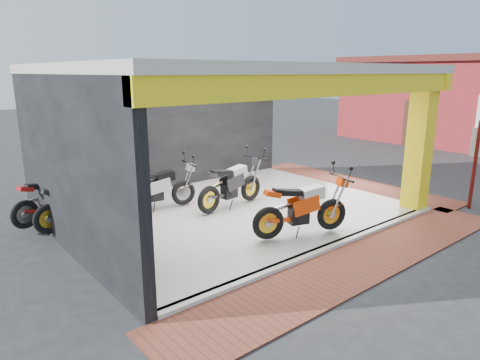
% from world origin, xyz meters
% --- Properties ---
extents(ground, '(80.00, 80.00, 0.00)m').
position_xyz_m(ground, '(0.00, 0.00, 0.00)').
color(ground, '#2D2D30').
rests_on(ground, ground).
extents(showroom_floor, '(8.00, 6.00, 0.10)m').
position_xyz_m(showroom_floor, '(0.00, 2.00, 0.05)').
color(showroom_floor, white).
rests_on(showroom_floor, ground).
extents(showroom_ceiling, '(8.40, 6.40, 0.20)m').
position_xyz_m(showroom_ceiling, '(0.00, 2.00, 3.60)').
color(showroom_ceiling, beige).
rests_on(showroom_ceiling, corner_column).
extents(back_wall, '(8.20, 0.20, 3.50)m').
position_xyz_m(back_wall, '(0.00, 5.10, 1.75)').
color(back_wall, black).
rests_on(back_wall, ground).
extents(left_wall, '(0.20, 6.20, 3.50)m').
position_xyz_m(left_wall, '(-4.10, 2.00, 1.75)').
color(left_wall, black).
rests_on(left_wall, ground).
extents(corner_column, '(0.50, 0.50, 3.50)m').
position_xyz_m(corner_column, '(3.75, -0.75, 1.75)').
color(corner_column, yellow).
rests_on(corner_column, ground).
extents(header_beam_front, '(8.40, 0.30, 0.40)m').
position_xyz_m(header_beam_front, '(0.00, -1.00, 3.30)').
color(header_beam_front, yellow).
rests_on(header_beam_front, corner_column).
extents(header_beam_right, '(0.30, 6.40, 0.40)m').
position_xyz_m(header_beam_right, '(4.00, 2.00, 3.30)').
color(header_beam_right, yellow).
rests_on(header_beam_right, corner_column).
extents(floor_kerb, '(8.00, 0.20, 0.10)m').
position_xyz_m(floor_kerb, '(0.00, -1.02, 0.05)').
color(floor_kerb, white).
rests_on(floor_kerb, ground).
extents(paver_front, '(9.00, 1.40, 0.03)m').
position_xyz_m(paver_front, '(0.00, -1.80, 0.01)').
color(paver_front, brown).
rests_on(paver_front, ground).
extents(paver_right, '(1.40, 7.00, 0.03)m').
position_xyz_m(paver_right, '(4.80, 2.00, 0.01)').
color(paver_right, brown).
rests_on(paver_right, ground).
extents(signpost, '(0.12, 0.32, 2.34)m').
position_xyz_m(signpost, '(5.03, -1.63, 1.28)').
color(signpost, '#59100D').
rests_on(signpost, ground).
extents(moto_hero, '(2.54, 1.57, 1.45)m').
position_xyz_m(moto_hero, '(0.67, -0.50, 0.83)').
color(moto_hero, '#FF420A').
rests_on(moto_hero, showroom_floor).
extents(moto_row_a, '(2.43, 1.13, 1.43)m').
position_xyz_m(moto_row_a, '(0.74, 2.32, 0.82)').
color(moto_row_a, black).
rests_on(moto_row_a, showroom_floor).
extents(moto_row_b, '(2.31, 1.15, 1.35)m').
position_xyz_m(moto_row_b, '(-0.88, 3.15, 0.77)').
color(moto_row_b, '#ABAEB3').
rests_on(moto_row_b, showroom_floor).
extents(moto_row_c, '(2.07, 1.27, 1.18)m').
position_xyz_m(moto_row_c, '(-1.90, 3.95, 0.69)').
color(moto_row_c, black).
rests_on(moto_row_c, showroom_floor).
extents(moto_row_d, '(2.32, 1.38, 1.33)m').
position_xyz_m(moto_row_d, '(-3.19, 4.29, 0.77)').
color(moto_row_d, '#B51613').
rests_on(moto_row_d, showroom_floor).
extents(moto_row_e, '(2.29, 0.96, 1.37)m').
position_xyz_m(moto_row_e, '(-2.78, 3.31, 0.79)').
color(moto_row_e, black).
rests_on(moto_row_e, showroom_floor).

